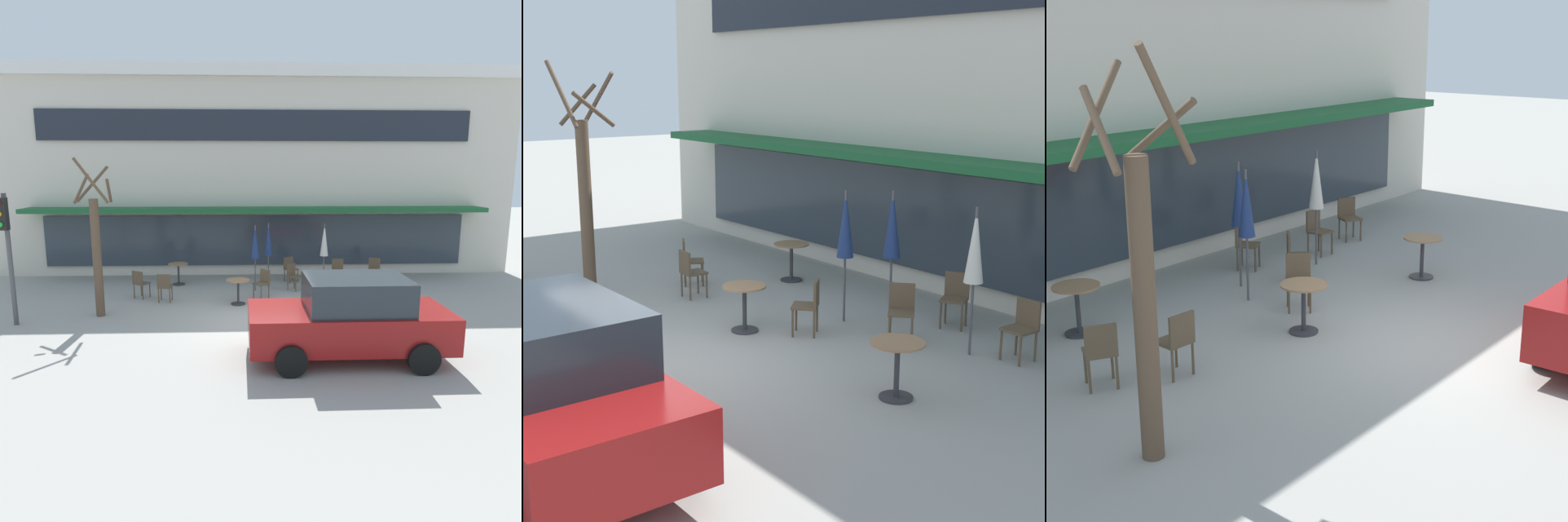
{
  "view_description": "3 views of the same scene",
  "coord_description": "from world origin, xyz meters",
  "views": [
    {
      "loc": [
        -0.53,
        -11.65,
        3.9
      ],
      "look_at": [
        0.08,
        3.39,
        1.02
      ],
      "focal_mm": 32.0,
      "sensor_mm": 36.0,
      "label": 1
    },
    {
      "loc": [
        9.5,
        -5.03,
        4.01
      ],
      "look_at": [
        -0.23,
        2.3,
        1.17
      ],
      "focal_mm": 55.0,
      "sensor_mm": 36.0,
      "label": 2
    },
    {
      "loc": [
        -9.4,
        -5.08,
        4.4
      ],
      "look_at": [
        0.14,
        2.41,
        0.82
      ],
      "focal_mm": 55.0,
      "sensor_mm": 36.0,
      "label": 3
    }
  ],
  "objects": [
    {
      "name": "cafe_chair_3",
      "position": [
        2.84,
        4.28,
        0.53
      ],
      "size": [
        0.41,
        0.41,
        0.89
      ],
      "color": "brown",
      "rests_on": "ground"
    },
    {
      "name": "cafe_chair_2",
      "position": [
        1.18,
        3.51,
        0.53
      ],
      "size": [
        0.57,
        0.57,
        0.89
      ],
      "color": "brown",
      "rests_on": "ground"
    },
    {
      "name": "cafe_chair_6",
      "position": [
        -3.74,
        2.64,
        0.53
      ],
      "size": [
        0.54,
        0.54,
        0.89
      ],
      "color": "brown",
      "rests_on": "ground"
    },
    {
      "name": "cafe_table_streetside",
      "position": [
        2.77,
        1.83,
        0.52
      ],
      "size": [
        0.7,
        0.7,
        0.76
      ],
      "color": "#333338",
      "rests_on": "ground"
    },
    {
      "name": "ground_plane",
      "position": [
        0.0,
        0.0,
        0.0
      ],
      "size": [
        80.0,
        80.0,
        0.0
      ],
      "primitive_type": "plane",
      "color": "#9E9B93"
    },
    {
      "name": "cafe_chair_1",
      "position": [
        1.19,
        4.73,
        0.53
      ],
      "size": [
        0.54,
        0.54,
        0.89
      ],
      "color": "brown",
      "rests_on": "ground"
    },
    {
      "name": "patio_umbrella_green_folded",
      "position": [
        -0.11,
        3.47,
        1.63
      ],
      "size": [
        0.28,
        0.28,
        2.2
      ],
      "color": "#4C4C51",
      "rests_on": "ground"
    },
    {
      "name": "cafe_chair_0",
      "position": [
        0.11,
        2.56,
        0.53
      ],
      "size": [
        0.57,
        0.57,
        0.89
      ],
      "color": "brown",
      "rests_on": "ground"
    },
    {
      "name": "cafe_table_by_tree",
      "position": [
        -2.78,
        4.41,
        0.52
      ],
      "size": [
        0.7,
        0.7,
        0.76
      ],
      "color": "#333338",
      "rests_on": "ground"
    },
    {
      "name": "cafe_table_near_wall",
      "position": [
        -0.67,
        1.84,
        0.52
      ],
      "size": [
        0.7,
        0.7,
        0.76
      ],
      "color": "#333338",
      "rests_on": "ground"
    },
    {
      "name": "traffic_light_pole",
      "position": [
        -6.43,
        0.07,
        2.3
      ],
      "size": [
        0.26,
        0.44,
        3.4
      ],
      "color": "#47474C",
      "rests_on": "ground"
    },
    {
      "name": "street_tree",
      "position": [
        -4.46,
        0.88,
        1.88
      ],
      "size": [
        1.08,
        1.08,
        4.28
      ],
      "color": "brown",
      "rests_on": "ground"
    },
    {
      "name": "patio_umbrella_cream_folded",
      "position": [
        2.25,
        3.85,
        1.63
      ],
      "size": [
        0.28,
        0.28,
        2.2
      ],
      "color": "#4C4C51",
      "rests_on": "ground"
    },
    {
      "name": "parked_sedan",
      "position": [
        1.73,
        -2.33,
        0.88
      ],
      "size": [
        4.21,
        2.04,
        1.76
      ],
      "color": "maroon",
      "rests_on": "ground"
    },
    {
      "name": "patio_umbrella_corner_open",
      "position": [
        0.37,
        4.07,
        1.63
      ],
      "size": [
        0.28,
        0.28,
        2.2
      ],
      "color": "#4C4C51",
      "rests_on": "ground"
    },
    {
      "name": "cafe_chair_5",
      "position": [
        -2.9,
        2.16,
        0.53
      ],
      "size": [
        0.42,
        0.42,
        0.89
      ],
      "color": "brown",
      "rests_on": "ground"
    },
    {
      "name": "building_facade",
      "position": [
        0.0,
        9.97,
        3.88
      ],
      "size": [
        19.82,
        9.1,
        7.76
      ],
      "color": "beige",
      "rests_on": "ground"
    },
    {
      "name": "cafe_chair_4",
      "position": [
        4.17,
        4.45,
        0.53
      ],
      "size": [
        0.54,
        0.54,
        0.89
      ],
      "color": "brown",
      "rests_on": "ground"
    }
  ]
}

